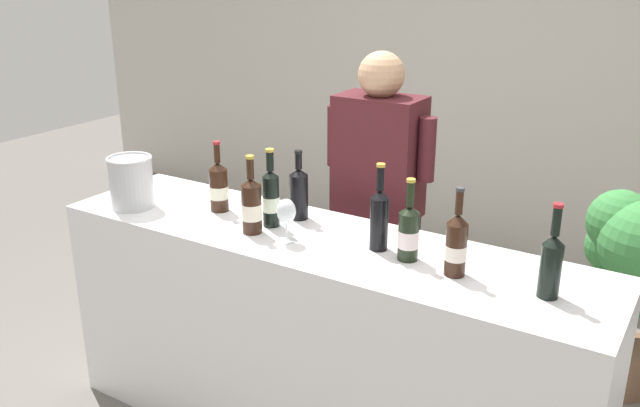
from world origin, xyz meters
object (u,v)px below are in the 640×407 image
(wine_bottle_3, at_px, (379,217))
(wine_glass, at_px, (286,213))
(wine_bottle_1, at_px, (299,192))
(wine_bottle_7, at_px, (551,263))
(wine_bottle_5, at_px, (252,205))
(potted_shrub, at_px, (634,263))
(wine_bottle_2, at_px, (271,197))
(person_server, at_px, (377,226))
(wine_bottle_4, at_px, (219,187))
(wine_bottle_6, at_px, (408,233))
(ice_bucket, at_px, (131,182))
(wine_bottle_0, at_px, (456,244))

(wine_bottle_3, bearing_deg, wine_glass, -160.13)
(wine_bottle_1, relative_size, wine_bottle_7, 0.92)
(wine_bottle_5, xyz_separation_m, potted_shrub, (1.34, 1.22, -0.41))
(wine_bottle_2, relative_size, person_server, 0.20)
(wine_bottle_5, height_order, wine_glass, wine_bottle_5)
(wine_bottle_4, bearing_deg, wine_glass, -16.33)
(wine_bottle_6, bearing_deg, ice_bucket, -174.30)
(wine_bottle_7, bearing_deg, wine_glass, -175.94)
(potted_shrub, bearing_deg, wine_bottle_4, -146.12)
(wine_bottle_4, xyz_separation_m, wine_bottle_7, (1.48, -0.06, 0.01))
(wine_bottle_0, xyz_separation_m, wine_bottle_7, (0.33, 0.01, 0.01))
(wine_bottle_0, bearing_deg, wine_bottle_6, 172.10)
(wine_bottle_0, height_order, potted_shrub, wine_bottle_0)
(wine_bottle_1, relative_size, wine_bottle_2, 0.91)
(wine_bottle_0, distance_m, wine_glass, 0.69)
(potted_shrub, bearing_deg, wine_bottle_5, -137.59)
(wine_bottle_0, height_order, wine_bottle_3, wine_bottle_3)
(ice_bucket, bearing_deg, person_server, 40.65)
(person_server, bearing_deg, wine_bottle_1, -107.14)
(wine_bottle_0, xyz_separation_m, wine_bottle_3, (-0.34, 0.06, 0.02))
(wine_bottle_0, relative_size, ice_bucket, 1.39)
(wine_bottle_3, xyz_separation_m, wine_glass, (-0.35, -0.13, -0.01))
(wine_bottle_3, bearing_deg, wine_bottle_2, -177.84)
(wine_bottle_4, xyz_separation_m, potted_shrub, (1.62, 1.09, -0.41))
(wine_bottle_2, xyz_separation_m, wine_bottle_6, (0.64, -0.01, -0.02))
(ice_bucket, bearing_deg, wine_bottle_2, 12.06)
(wine_glass, height_order, ice_bucket, ice_bucket)
(wine_bottle_5, bearing_deg, wine_glass, -0.93)
(wine_bottle_4, distance_m, wine_bottle_6, 0.95)
(wine_bottle_0, relative_size, wine_bottle_1, 1.07)
(wine_bottle_6, height_order, person_server, person_server)
(wine_bottle_2, relative_size, wine_glass, 1.88)
(wine_glass, distance_m, ice_bucket, 0.83)
(wine_bottle_3, bearing_deg, wine_bottle_4, 179.37)
(wine_bottle_2, relative_size, potted_shrub, 0.32)
(wine_bottle_3, height_order, wine_bottle_4, wine_bottle_3)
(wine_bottle_6, bearing_deg, wine_bottle_4, 177.53)
(wine_bottle_1, height_order, person_server, person_server)
(wine_bottle_1, bearing_deg, wine_bottle_0, -12.56)
(wine_bottle_2, xyz_separation_m, wine_bottle_4, (-0.31, 0.03, -0.01))
(wine_bottle_3, distance_m, wine_bottle_6, 0.14)
(wine_bottle_1, bearing_deg, wine_bottle_7, -8.65)
(wine_bottle_2, relative_size, wine_bottle_5, 1.02)
(wine_bottle_1, distance_m, wine_bottle_7, 1.13)
(wine_bottle_3, bearing_deg, person_server, 117.49)
(wine_bottle_1, relative_size, potted_shrub, 0.30)
(wine_bottle_1, relative_size, wine_glass, 1.71)
(wine_glass, distance_m, person_server, 0.77)
(wine_glass, relative_size, ice_bucket, 0.76)
(wine_bottle_1, bearing_deg, wine_bottle_4, -163.45)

